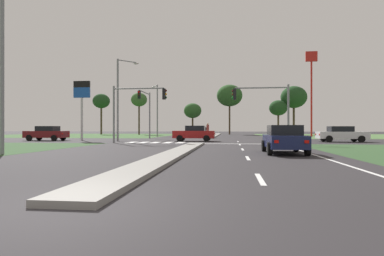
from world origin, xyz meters
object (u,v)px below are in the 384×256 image
at_px(car_red_third, 194,133).
at_px(pedestrian_at_median, 208,129).
at_px(car_maroon_fourth, 47,133).
at_px(traffic_signal_near_left, 134,103).
at_px(fastfood_pole_sign, 311,75).
at_px(treeline_second, 139,100).
at_px(treeline_fourth, 230,96).
at_px(street_lamp_second, 120,95).
at_px(car_grey_second, 203,131).
at_px(car_navy_near, 284,139).
at_px(car_white_fifth, 341,134).
at_px(treeline_near, 101,101).
at_px(fuel_price_totem, 82,97).
at_px(traffic_signal_far_left, 146,106).
at_px(traffic_signal_near_right, 266,103).
at_px(treeline_fifth, 278,108).
at_px(treeline_sixth, 294,97).
at_px(treeline_third, 193,111).
at_px(street_lamp_near, 0,44).
at_px(street_lamp_third, 157,107).

bearing_deg(car_red_third, pedestrian_at_median, -3.54).
bearing_deg(car_maroon_fourth, pedestrian_at_median, -56.63).
bearing_deg(traffic_signal_near_left, car_red_third, 45.88).
relative_size(fastfood_pole_sign, treeline_second, 1.56).
distance_m(treeline_second, treeline_fourth, 19.09).
bearing_deg(pedestrian_at_median, street_lamp_second, 167.42).
bearing_deg(car_grey_second, fastfood_pole_sign, 159.93).
height_order(car_navy_near, car_white_fifth, car_white_fifth).
height_order(car_grey_second, car_red_third, car_red_third).
height_order(car_navy_near, treeline_near, treeline_near).
distance_m(pedestrian_at_median, fuel_price_totem, 16.78).
relative_size(traffic_signal_near_left, pedestrian_at_median, 2.71).
xyz_separation_m(traffic_signal_near_left, treeline_second, (-10.25, 37.96, 3.63)).
relative_size(car_grey_second, traffic_signal_near_left, 0.83).
bearing_deg(traffic_signal_far_left, treeline_near, 121.31).
relative_size(car_red_third, car_maroon_fourth, 0.97).
bearing_deg(car_grey_second, fuel_price_totem, 67.77).
bearing_deg(car_grey_second, traffic_signal_near_right, 104.01).
bearing_deg(street_lamp_second, car_red_third, 5.99).
distance_m(traffic_signal_near_right, treeline_fifth, 40.06).
height_order(car_navy_near, treeline_sixth, treeline_sixth).
distance_m(car_red_third, traffic_signal_near_left, 7.45).
distance_m(treeline_third, treeline_fourth, 8.56).
distance_m(car_white_fifth, traffic_signal_far_left, 22.26).
height_order(car_maroon_fourth, street_lamp_near, street_lamp_near).
bearing_deg(traffic_signal_near_right, street_lamp_third, 122.75).
height_order(car_red_third, treeline_near, treeline_near).
distance_m(car_grey_second, pedestrian_at_median, 16.74).
distance_m(street_lamp_second, treeline_near, 38.94).
distance_m(treeline_fifth, treeline_sixth, 3.98).
xyz_separation_m(traffic_signal_near_left, treeline_fifth, (18.10, 39.47, 1.83)).
distance_m(car_grey_second, fastfood_pole_sign, 21.03).
relative_size(car_white_fifth, treeline_second, 0.53).
bearing_deg(car_grey_second, street_lamp_third, 56.36).
distance_m(car_grey_second, treeline_third, 9.63).
relative_size(car_red_third, treeline_fourth, 0.40).
bearing_deg(treeline_third, traffic_signal_near_right, -74.97).
xyz_separation_m(street_lamp_third, treeline_second, (-7.23, 15.41, 2.57)).
relative_size(car_grey_second, fuel_price_totem, 0.66).
xyz_separation_m(car_navy_near, fuel_price_totem, (-18.73, 16.34, 3.95)).
height_order(car_red_third, traffic_signal_near_right, traffic_signal_near_right).
distance_m(treeline_near, treeline_sixth, 40.31).
xyz_separation_m(fastfood_pole_sign, treeline_third, (-20.68, 14.72, -4.73)).
relative_size(treeline_near, treeline_fifth, 1.25).
distance_m(traffic_signal_near_left, street_lamp_near, 13.74).
distance_m(car_white_fifth, fastfood_pole_sign, 22.80).
distance_m(fuel_price_totem, treeline_second, 32.61).
bearing_deg(treeline_sixth, car_grey_second, -155.77).
distance_m(street_lamp_third, treeline_second, 17.21).
relative_size(car_red_third, fastfood_pole_sign, 0.31).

